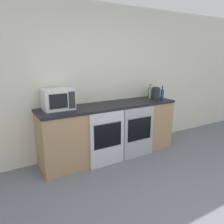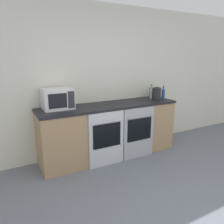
{
  "view_description": "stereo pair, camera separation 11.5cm",
  "coord_description": "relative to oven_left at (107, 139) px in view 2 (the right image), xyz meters",
  "views": [
    {
      "loc": [
        -1.79,
        -1.18,
        1.74
      ],
      "look_at": [
        0.04,
        1.98,
        0.8
      ],
      "focal_mm": 35.0,
      "sensor_mm": 36.0,
      "label": 1
    },
    {
      "loc": [
        -1.69,
        -1.24,
        1.74
      ],
      "look_at": [
        0.04,
        1.98,
        0.8
      ],
      "focal_mm": 35.0,
      "sensor_mm": 36.0,
      "label": 2
    }
  ],
  "objects": [
    {
      "name": "wall_back",
      "position": [
        0.22,
        0.64,
        0.85
      ],
      "size": [
        10.0,
        0.06,
        2.6
      ],
      "color": "silver",
      "rests_on": "ground_plane"
    },
    {
      "name": "counter_back",
      "position": [
        0.22,
        0.32,
        0.01
      ],
      "size": [
        2.45,
        0.62,
        0.94
      ],
      "color": "tan",
      "rests_on": "ground_plane"
    },
    {
      "name": "oven_left",
      "position": [
        0.0,
        0.0,
        0.0
      ],
      "size": [
        0.6,
        0.06,
        0.89
      ],
      "color": "silver",
      "rests_on": "ground_plane"
    },
    {
      "name": "oven_right",
      "position": [
        0.62,
        0.0,
        0.0
      ],
      "size": [
        0.6,
        0.06,
        0.89
      ],
      "color": "#A8AAAF",
      "rests_on": "ground_plane"
    },
    {
      "name": "microwave",
      "position": [
        -0.64,
        0.41,
        0.64
      ],
      "size": [
        0.45,
        0.35,
        0.32
      ],
      "color": "silver",
      "rests_on": "counter_back"
    },
    {
      "name": "bottle_clear",
      "position": [
        1.18,
        0.4,
        0.58
      ],
      "size": [
        0.06,
        0.06,
        0.25
      ],
      "color": "silver",
      "rests_on": "counter_back"
    },
    {
      "name": "bottle_green",
      "position": [
        1.26,
        0.51,
        0.58
      ],
      "size": [
        0.08,
        0.08,
        0.25
      ],
      "color": "#19722D",
      "rests_on": "counter_back"
    },
    {
      "name": "bottle_blue",
      "position": [
        1.32,
        0.23,
        0.58
      ],
      "size": [
        0.06,
        0.06,
        0.26
      ],
      "color": "#234793",
      "rests_on": "counter_back"
    },
    {
      "name": "kettle",
      "position": [
        1.17,
        0.24,
        0.6
      ],
      "size": [
        0.16,
        0.16,
        0.24
      ],
      "color": "#232326",
      "rests_on": "counter_back"
    }
  ]
}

